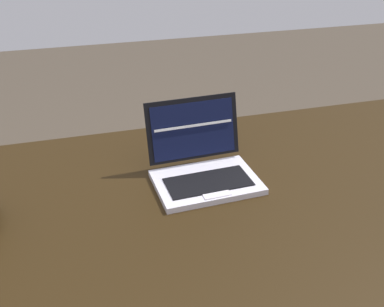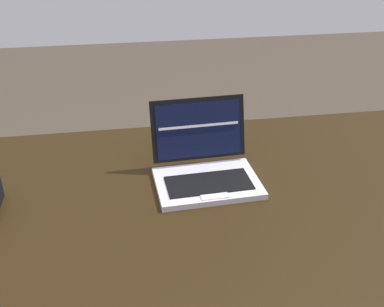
% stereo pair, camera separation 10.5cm
% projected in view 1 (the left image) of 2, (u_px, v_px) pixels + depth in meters
% --- Properties ---
extents(desk, '(1.73, 0.82, 0.71)m').
position_uv_depth(desk, '(191.00, 219.00, 1.09)').
color(desk, black).
rests_on(desk, ground).
extents(laptop_front, '(0.26, 0.23, 0.18)m').
position_uv_depth(laptop_front, '(202.00, 166.00, 1.12)').
color(laptop_front, silver).
rests_on(laptop_front, desk).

